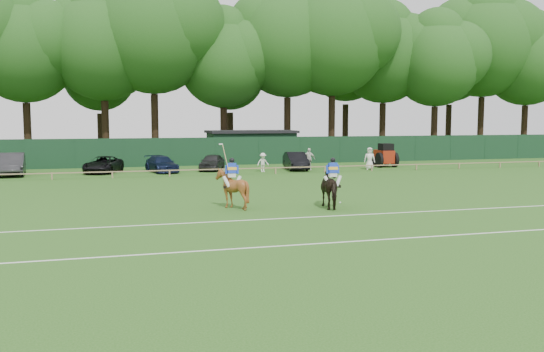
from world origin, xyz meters
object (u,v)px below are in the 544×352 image
object	(u,v)px
estate_black	(296,161)
tractor	(385,156)
suv_black	(103,165)
polo_ball	(340,203)
spectator_mid	(309,159)
sedan_navy	(162,164)
spectator_right	(370,158)
horse_dark	(333,188)
utility_shed	(251,146)
spectator_left	(263,162)
hatch_grey	(212,162)
sedan_grey	(12,164)
horse_chestnut	(232,189)

from	to	relation	value
estate_black	tractor	bearing A→B (deg)	10.84
suv_black	polo_ball	world-z (taller)	suv_black
suv_black	spectator_mid	distance (m)	16.26
sedan_navy	spectator_right	xyz separation A→B (m)	(16.69, -2.32, 0.28)
estate_black	horse_dark	bearing A→B (deg)	-96.03
spectator_right	utility_shed	bearing A→B (deg)	144.58
sedan_navy	tractor	xyz separation A→B (m)	(19.08, -0.29, 0.34)
utility_shed	spectator_left	bearing A→B (deg)	-98.51
estate_black	hatch_grey	bearing A→B (deg)	176.44
hatch_grey	sedan_navy	bearing A→B (deg)	-151.74
utility_shed	spectator_right	bearing A→B (deg)	-55.07
horse_dark	sedan_grey	xyz separation A→B (m)	(-17.08, 20.93, -0.10)
suv_black	spectator_mid	size ratio (longest dim) A/B	2.55
suv_black	estate_black	size ratio (longest dim) A/B	1.05
horse_chestnut	utility_shed	xyz separation A→B (m)	(7.64, 27.67, 0.61)
hatch_grey	spectator_right	world-z (taller)	spectator_right
suv_black	estate_black	xyz separation A→B (m)	(15.20, -1.45, 0.08)
sedan_grey	spectator_right	world-z (taller)	spectator_right
sedan_navy	tractor	distance (m)	19.09
sedan_grey	spectator_mid	size ratio (longest dim) A/B	2.80
hatch_grey	tractor	world-z (taller)	tractor
horse_chestnut	sedan_grey	world-z (taller)	horse_chestnut
horse_dark	estate_black	size ratio (longest dim) A/B	0.50
spectator_right	utility_shed	xyz separation A→B (m)	(-7.44, 10.66, 0.63)
spectator_left	polo_ball	world-z (taller)	spectator_left
spectator_mid	polo_ball	world-z (taller)	spectator_mid
hatch_grey	spectator_left	world-z (taller)	spectator_left
horse_chestnut	spectator_right	size ratio (longest dim) A/B	1.02
horse_dark	sedan_grey	bearing A→B (deg)	-46.99
horse_chestnut	spectator_right	xyz separation A→B (m)	(15.08, 17.01, -0.02)
hatch_grey	spectator_left	xyz separation A→B (m)	(3.65, -2.36, 0.08)
tractor	spectator_mid	bearing A→B (deg)	-170.33
horse_dark	hatch_grey	bearing A→B (deg)	-80.43
horse_chestnut	spectator_left	distance (m)	18.45
sedan_grey	polo_ball	distance (m)	26.71
spectator_right	tractor	bearing A→B (deg)	59.94
horse_chestnut	spectator_left	world-z (taller)	horse_chestnut
horse_dark	horse_chestnut	size ratio (longest dim) A/B	1.19
spectator_left	polo_ball	xyz separation A→B (m)	(-0.64, -17.42, -0.70)
spectator_mid	tractor	xyz separation A→B (m)	(7.35, 1.06, 0.07)
hatch_grey	utility_shed	size ratio (longest dim) A/B	0.47
spectator_mid	suv_black	bearing A→B (deg)	-176.25
horse_chestnut	sedan_navy	world-z (taller)	horse_chestnut
polo_ball	spectator_right	bearing A→B (deg)	60.52
sedan_grey	hatch_grey	distance (m)	14.96
sedan_grey	horse_chestnut	bearing A→B (deg)	-63.23
estate_black	utility_shed	size ratio (longest dim) A/B	0.52
spectator_right	estate_black	bearing A→B (deg)	-174.53
spectator_left	sedan_grey	bearing A→B (deg)	165.77
suv_black	horse_dark	bearing A→B (deg)	-45.94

